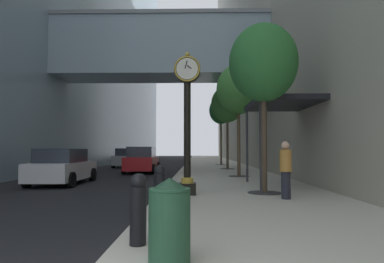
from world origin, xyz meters
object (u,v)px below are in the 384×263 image
bollard_second (159,187)px  trash_bin (169,219)px  bollard_nearest (138,207)px  street_tree_far (221,111)px  pedestrian_walking (286,168)px  street_clock (187,115)px  street_tree_near (263,64)px  car_silver_mid (128,158)px  street_tree_mid_far (227,105)px  car_red_far (142,160)px  car_white_near (63,167)px  street_tree_mid_near (238,90)px

bollard_second → trash_bin: size_ratio=1.00×
bollard_nearest → trash_bin: (0.53, -0.78, -0.01)m
bollard_nearest → bollard_second: (0.00, 2.69, 0.00)m
street_tree_far → pedestrian_walking: street_tree_far is taller
bollard_nearest → pedestrian_walking: bearing=53.7°
bollard_nearest → trash_bin: size_ratio=1.00×
street_clock → bollard_second: size_ratio=4.33×
bollard_nearest → street_tree_near: street_tree_near is taller
trash_bin → car_silver_mid: size_ratio=0.24×
street_tree_mid_far → pedestrian_walking: (0.35, -14.85, -3.87)m
street_clock → street_tree_near: 3.08m
street_tree_near → car_silver_mid: street_tree_near is taller
bollard_second → car_red_far: car_red_far is taller
street_clock → car_white_near: (-5.74, 4.35, -1.86)m
street_clock → trash_bin: 6.63m
trash_bin → car_white_near: size_ratio=0.24×
trash_bin → car_white_near: bearing=118.2°
bollard_second → street_clock: bearing=79.2°
street_clock → bollard_nearest: size_ratio=4.33×
street_clock → trash_bin: (-0.01, -6.33, -1.95)m
bollard_nearest → street_tree_near: (3.04, 5.92, 3.70)m
pedestrian_walking → street_tree_mid_far: bearing=91.3°
bollard_second → street_tree_near: bearing=46.7°
trash_bin → car_silver_mid: 25.97m
trash_bin → pedestrian_walking: size_ratio=0.64×
bollard_second → car_silver_mid: bearing=103.7°
bollard_second → trash_bin: 3.51m
street_tree_mid_far → car_red_far: 7.45m
bollard_nearest → car_silver_mid: size_ratio=0.24×
street_tree_near → pedestrian_walking: size_ratio=3.39×
street_clock → bollard_nearest: (-0.54, -5.55, -1.94)m
pedestrian_walking → street_tree_mid_near: bearing=92.5°
street_tree_mid_near → pedestrian_walking: size_ratio=3.64×
bollard_nearest → street_tree_mid_far: 20.15m
bollard_nearest → street_tree_mid_far: street_tree_mid_far is taller
bollard_nearest → bollard_second: size_ratio=1.00×
bollard_nearest → street_tree_near: 7.61m
bollard_nearest → street_tree_far: 26.81m
car_silver_mid → car_white_near: bearing=-89.5°
street_tree_mid_near → pedestrian_walking: (0.35, -8.07, -3.73)m
street_tree_mid_far → car_white_near: street_tree_mid_far is taller
street_tree_mid_near → car_silver_mid: (-8.37, 11.82, -3.93)m
car_white_near → bollard_second: bearing=-54.2°
street_tree_far → car_white_near: 18.83m
car_white_near → bollard_nearest: bearing=-62.3°
street_tree_mid_near → car_white_near: street_tree_mid_near is taller
street_tree_far → street_tree_mid_far: bearing=-90.0°
street_tree_mid_near → trash_bin: street_tree_mid_near is taller
street_clock → car_red_far: size_ratio=0.96×
pedestrian_walking → car_red_far: pedestrian_walking is taller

